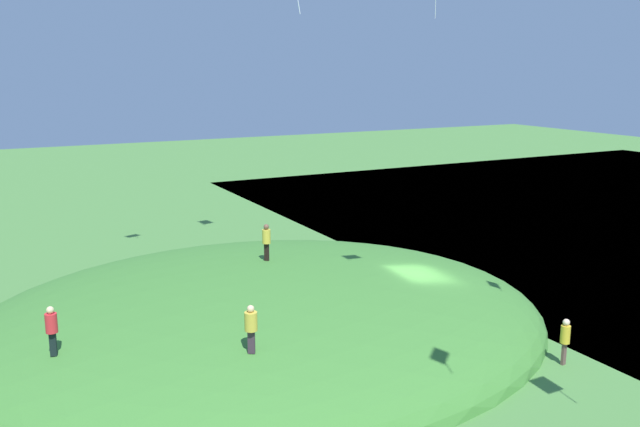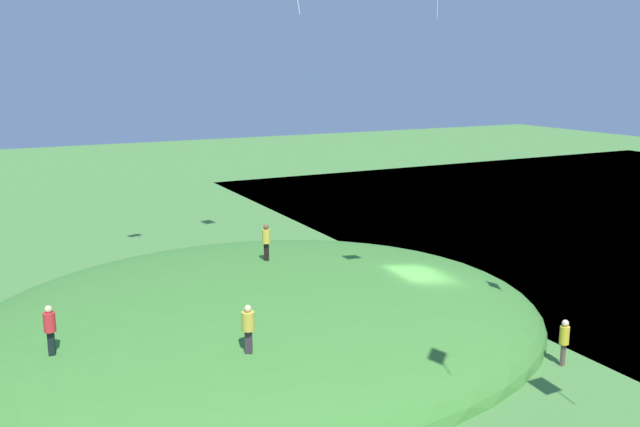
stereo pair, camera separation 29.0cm
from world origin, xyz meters
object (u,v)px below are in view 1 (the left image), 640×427
(person_on_hilltop, at_px, (251,323))
(person_near_shore, at_px, (565,335))
(person_with_child, at_px, (266,238))
(person_watching_kites, at_px, (51,325))
(mooring_post, at_px, (459,288))

(person_on_hilltop, bearing_deg, person_near_shore, 18.49)
(person_on_hilltop, bearing_deg, person_with_child, 93.82)
(person_watching_kites, relative_size, person_near_shore, 0.95)
(person_with_child, relative_size, person_near_shore, 0.93)
(mooring_post, bearing_deg, person_with_child, -16.61)
(person_watching_kites, distance_m, mooring_post, 19.10)
(person_with_child, xyz_separation_m, person_near_shore, (-7.83, 10.54, -2.39))
(person_watching_kites, distance_m, person_near_shore, 18.64)
(person_watching_kites, height_order, person_near_shore, person_watching_kites)
(person_watching_kites, relative_size, mooring_post, 1.50)
(person_with_child, distance_m, person_on_hilltop, 9.06)
(person_near_shore, xyz_separation_m, person_on_hilltop, (11.84, -2.43, 1.77))
(person_with_child, relative_size, mooring_post, 1.46)
(person_watching_kites, bearing_deg, mooring_post, 29.09)
(person_near_shore, relative_size, mooring_post, 1.58)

